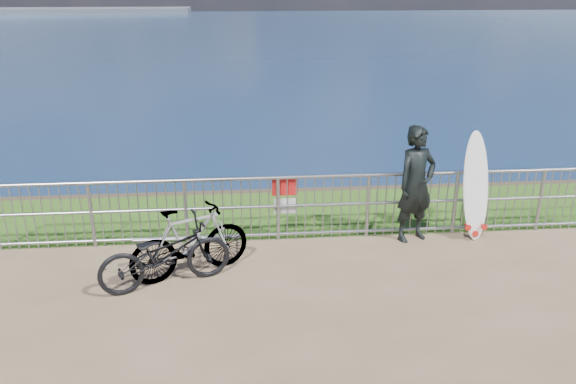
{
  "coord_description": "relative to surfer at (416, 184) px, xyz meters",
  "views": [
    {
      "loc": [
        -1.08,
        -6.91,
        4.08
      ],
      "look_at": [
        -0.37,
        1.2,
        1.0
      ],
      "focal_mm": 35.0,
      "sensor_mm": 36.0,
      "label": 1
    }
  ],
  "objects": [
    {
      "name": "bike_rack",
      "position": [
        -3.67,
        -0.39,
        -0.68
      ],
      "size": [
        1.7,
        0.05,
        0.35
      ],
      "color": "gray",
      "rests_on": "ground"
    },
    {
      "name": "bicycle_far",
      "position": [
        -3.6,
        -0.94,
        -0.43
      ],
      "size": [
        1.85,
        1.2,
        1.08
      ],
      "primitive_type": "imported",
      "rotation": [
        0.0,
        0.0,
        1.99
      ],
      "color": "black",
      "rests_on": "ground"
    },
    {
      "name": "surfboard",
      "position": [
        1.01,
        -0.01,
        -0.13
      ],
      "size": [
        0.55,
        0.5,
        1.82
      ],
      "color": "white",
      "rests_on": "ground"
    },
    {
      "name": "surfer",
      "position": [
        0.0,
        0.0,
        0.0
      ],
      "size": [
        0.83,
        0.69,
        1.94
      ],
      "primitive_type": "imported",
      "rotation": [
        0.0,
        0.0,
        0.38
      ],
      "color": "black",
      "rests_on": "ground"
    },
    {
      "name": "seascape",
      "position": [
        -45.5,
        146.04,
        -5.0
      ],
      "size": [
        260.0,
        260.0,
        5.0
      ],
      "color": "brown",
      "rests_on": "ground"
    },
    {
      "name": "railing",
      "position": [
        -1.73,
        0.15,
        -0.39
      ],
      "size": [
        10.06,
        0.1,
        1.13
      ],
      "color": "gray",
      "rests_on": "ground"
    },
    {
      "name": "grass_strip",
      "position": [
        -1.75,
        1.25,
        -0.96
      ],
      "size": [
        120.0,
        120.0,
        0.0
      ],
      "primitive_type": "plane",
      "color": "#2A5517",
      "rests_on": "ground"
    },
    {
      "name": "bicycle_near",
      "position": [
        -3.93,
        -1.21,
        -0.48
      ],
      "size": [
        1.98,
        1.24,
        0.98
      ],
      "primitive_type": "imported",
      "rotation": [
        0.0,
        0.0,
        1.91
      ],
      "color": "black",
      "rests_on": "ground"
    }
  ]
}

